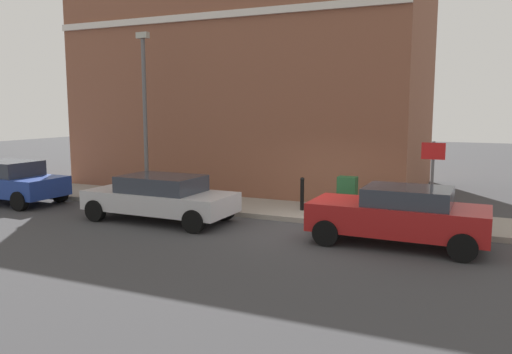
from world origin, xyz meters
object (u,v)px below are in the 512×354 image
car_red (399,215)px  car_silver (160,197)px  lamppost (145,108)px  utility_cabinet (347,197)px  street_sign (432,171)px  bollard_near_cabinet (302,193)px  car_blue (8,181)px

car_red → car_silver: bearing=2.2°
lamppost → car_silver: bearing=-136.7°
utility_cabinet → street_sign: bearing=-105.8°
bollard_near_cabinet → lamppost: bearing=91.9°
car_silver → lamppost: (2.34, 2.20, 2.58)m
car_red → car_blue: (0.04, 13.38, 0.00)m
car_blue → street_sign: street_sign is taller
car_red → street_sign: (1.56, -0.58, 0.90)m
street_sign → bollard_near_cabinet: bearing=78.5°
car_red → lamppost: size_ratio=0.73×
lamppost → car_red: bearing=-103.5°
utility_cabinet → bollard_near_cabinet: bearing=86.0°
car_red → bollard_near_cabinet: size_ratio=4.04×
car_red → bollard_near_cabinet: car_red is taller
car_red → utility_cabinet: size_ratio=3.65×
car_red → car_blue: size_ratio=0.99×
car_red → street_sign: 1.90m
street_sign → lamppost: lamppost is taller
car_red → utility_cabinet: (2.25, 1.85, -0.08)m
car_blue → lamppost: size_ratio=0.74×
car_blue → lamppost: (2.13, -4.35, 2.54)m
bollard_near_cabinet → street_sign: size_ratio=0.45×
car_silver → bollard_near_cabinet: (2.52, -3.53, -0.02)m
bollard_near_cabinet → lamppost: size_ratio=0.18×
car_red → street_sign: size_ratio=1.83×
car_silver → utility_cabinet: size_ratio=3.92×
utility_cabinet → street_sign: size_ratio=0.50×
car_silver → utility_cabinet: (2.42, -4.98, -0.04)m
car_red → lamppost: bearing=-12.7°
utility_cabinet → street_sign: (-0.69, -2.43, 0.98)m
car_red → lamppost: 9.62m
car_silver → lamppost: 4.12m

